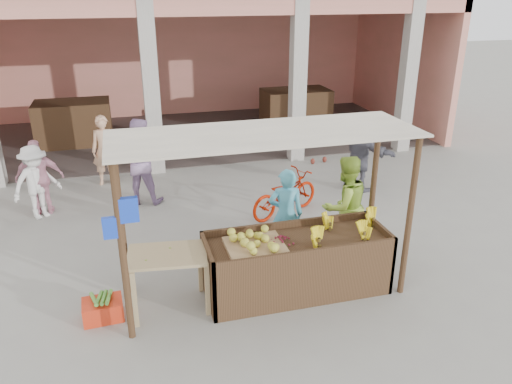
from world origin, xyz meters
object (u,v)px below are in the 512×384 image
object	(u,v)px
fruit_stall	(296,266)
side_table	(168,263)
red_crate	(103,310)
motorcycle	(285,193)
vendor_green	(345,204)
vendor_blue	(286,212)

from	to	relation	value
fruit_stall	side_table	distance (m)	1.83
red_crate	motorcycle	size ratio (longest dim) A/B	0.31
side_table	vendor_green	xyz separation A→B (m)	(2.91, 0.78, 0.19)
red_crate	fruit_stall	bearing A→B (deg)	-3.68
fruit_stall	vendor_green	size ratio (longest dim) A/B	1.46
side_table	motorcycle	bearing A→B (deg)	52.41
fruit_stall	vendor_green	bearing A→B (deg)	37.08
fruit_stall	vendor_blue	size ratio (longest dim) A/B	1.59
side_table	motorcycle	size ratio (longest dim) A/B	0.67
fruit_stall	vendor_green	world-z (taller)	vendor_green
vendor_green	motorcycle	world-z (taller)	vendor_green
side_table	vendor_green	distance (m)	3.02
red_crate	vendor_blue	xyz separation A→B (m)	(2.85, 0.91, 0.68)
fruit_stall	side_table	xyz separation A→B (m)	(-1.81, 0.05, 0.30)
side_table	vendor_green	size ratio (longest dim) A/B	0.63
vendor_green	motorcycle	distance (m)	1.82
red_crate	motorcycle	bearing A→B (deg)	33.69
vendor_blue	motorcycle	size ratio (longest dim) A/B	0.97
fruit_stall	vendor_blue	world-z (taller)	vendor_blue
fruit_stall	red_crate	bearing A→B (deg)	179.24
side_table	motorcycle	xyz separation A→B (m)	(2.47, 2.49, -0.26)
vendor_blue	vendor_green	size ratio (longest dim) A/B	0.92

